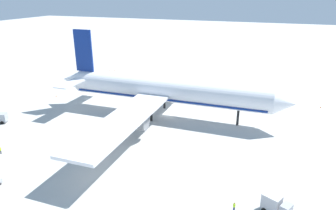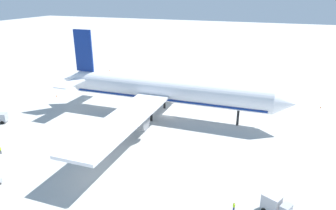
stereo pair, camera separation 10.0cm
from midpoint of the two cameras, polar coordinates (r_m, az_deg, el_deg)
name	(u,v)px [view 2 (the right image)]	position (r m, az deg, el deg)	size (l,w,h in m)	color
ground_plane	(167,115)	(91.38, -0.07, -1.94)	(600.00, 600.00, 0.00)	#B2B2AD
airliner	(163,91)	(89.11, -0.87, 2.69)	(70.95, 82.65, 24.01)	white
service_truck_5	(275,205)	(56.04, 19.42, -17.19)	(5.13, 3.90, 3.25)	#999EA5
ground_worker_0	(234,207)	(55.40, 12.23, -18.02)	(0.43, 0.43, 1.66)	navy
ground_worker_5	(0,150)	(80.08, -28.73, -7.36)	(0.46, 0.46, 1.78)	#3F3F47
traffic_cone_0	(56,96)	(114.32, -20.06, 1.61)	(0.36, 0.36, 0.55)	orange
traffic_cone_1	(321,107)	(108.34, 26.57, -0.37)	(0.36, 0.36, 0.55)	orange
traffic_cone_2	(115,70)	(144.49, -9.82, 6.37)	(0.36, 0.36, 0.55)	orange
traffic_cone_4	(109,70)	(145.33, -10.85, 6.38)	(0.36, 0.36, 0.55)	orange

